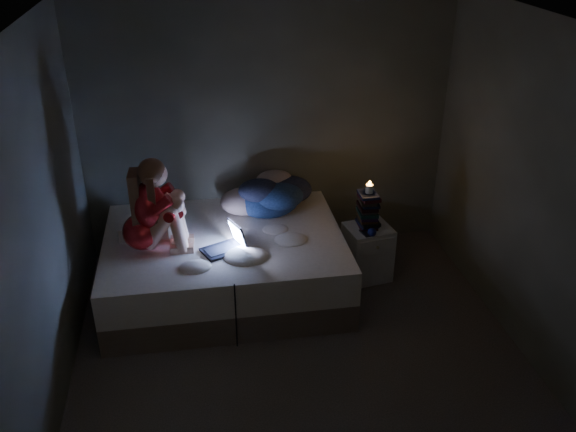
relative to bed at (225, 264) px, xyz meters
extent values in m
cube|color=#322E2B|center=(0.52, -1.10, -0.30)|extent=(3.60, 3.80, 0.02)
cube|color=silver|center=(0.52, -1.10, 2.32)|extent=(3.60, 3.80, 0.02)
cube|color=#3E4137|center=(0.52, 0.81, 1.01)|extent=(3.60, 0.02, 2.60)
cube|color=#3E4137|center=(0.52, -3.01, 1.01)|extent=(3.60, 0.02, 2.60)
cube|color=#3E4137|center=(-1.29, -1.10, 1.01)|extent=(0.02, 3.80, 2.60)
cube|color=#3E4137|center=(2.33, -1.10, 1.01)|extent=(0.02, 3.80, 2.60)
cube|color=white|center=(-0.70, 0.17, 0.36)|extent=(0.43, 0.31, 0.12)
cube|color=silver|center=(1.37, 0.03, -0.02)|extent=(0.47, 0.43, 0.55)
cylinder|color=beige|center=(1.35, 0.04, 0.65)|extent=(0.07, 0.07, 0.08)
cube|color=black|center=(1.29, -0.07, 0.26)|extent=(0.08, 0.14, 0.01)
sphere|color=#121953|center=(1.32, -0.13, 0.29)|extent=(0.08, 0.08, 0.08)
camera|label=1|loc=(-0.20, -4.82, 3.01)|focal=38.06mm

